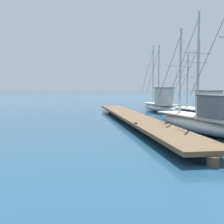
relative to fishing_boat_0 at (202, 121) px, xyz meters
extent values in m
cube|color=brown|center=(-2.27, 4.77, -0.24)|extent=(2.69, 20.73, 0.16)
cylinder|color=#4C3D2D|center=(-2.71, -5.56, -0.46)|extent=(0.36, 0.36, 0.29)
cylinder|color=#4C3D2D|center=(-2.49, -0.39, -0.46)|extent=(0.36, 0.36, 0.29)
cylinder|color=#4C3D2D|center=(-2.27, 4.77, -0.46)|extent=(0.36, 0.36, 0.29)
cylinder|color=#4C3D2D|center=(-2.04, 9.93, -0.46)|extent=(0.36, 0.36, 0.29)
cylinder|color=#4C3D2D|center=(-1.82, 15.10, -0.46)|extent=(0.36, 0.36, 0.29)
cube|color=#333338|center=(-3.24, 0.67, -0.12)|extent=(0.13, 0.20, 0.08)
cube|color=#333338|center=(-1.64, 0.60, -0.12)|extent=(0.13, 0.20, 0.08)
ellipsoid|color=silver|center=(-0.02, 0.12, -0.18)|extent=(2.68, 7.34, 0.85)
cube|color=#B2AD9E|center=(-0.02, 0.12, 0.20)|extent=(2.37, 6.60, 0.08)
cube|color=#565B66|center=(0.12, -0.95, 0.75)|extent=(1.03, 1.78, 1.02)
cube|color=#3D3D42|center=(0.12, -0.95, 1.29)|extent=(1.12, 1.92, 0.06)
cylinder|color=#B2ADA3|center=(-0.06, 0.48, 2.86)|extent=(0.11, 0.11, 5.24)
cylinder|color=#B2ADA3|center=(-0.06, 0.48, 3.42)|extent=(1.58, 0.26, 0.06)
cylinder|color=#333338|center=(-0.25, 1.88, 3.12)|extent=(0.38, 2.71, 3.88)
cylinder|color=#B2ADA3|center=(-0.27, 2.08, 2.60)|extent=(0.11, 0.11, 4.71)
cylinder|color=#B2ADA3|center=(-0.27, 2.08, 2.88)|extent=(1.58, 0.26, 0.06)
cylinder|color=#333338|center=(-0.44, 3.34, 2.83)|extent=(0.34, 2.43, 3.49)
cylinder|color=#333338|center=(0.06, -0.46, 3.43)|extent=(0.41, 3.00, 4.30)
ellipsoid|color=silver|center=(2.44, 12.43, -0.23)|extent=(2.42, 5.90, 0.76)
cube|color=#B2AD9E|center=(2.44, 12.43, 0.11)|extent=(2.14, 5.31, 0.08)
cube|color=#B7B2A8|center=(2.51, 11.57, 0.88)|extent=(1.28, 1.71, 1.47)
cube|color=#3D3D42|center=(2.51, 11.57, 1.64)|extent=(1.39, 1.84, 0.06)
cylinder|color=#B2ADA3|center=(2.41, 12.72, 2.91)|extent=(0.11, 0.11, 5.53)
cylinder|color=#B2ADA3|center=(2.41, 12.72, 3.91)|extent=(1.76, 0.20, 0.06)
cylinder|color=#333338|center=(2.29, 14.21, 3.19)|extent=(0.26, 2.87, 4.09)
cylinder|color=#B2ADA3|center=(2.31, 14.01, 2.99)|extent=(0.11, 0.11, 5.69)
cylinder|color=#B2ADA3|center=(2.31, 14.01, 3.81)|extent=(1.76, 0.20, 0.06)
cylinder|color=#333338|center=(2.18, 15.54, 3.28)|extent=(0.27, 2.95, 4.21)
ellipsoid|color=navy|center=(2.66, 5.11, -0.21)|extent=(2.75, 5.88, 0.79)
cube|color=#B2AD9E|center=(2.66, 5.11, 0.14)|extent=(2.44, 5.29, 0.08)
cube|color=#B7B2A8|center=(2.79, 4.28, 0.80)|extent=(1.31, 1.57, 1.24)
cube|color=#3D3D42|center=(2.79, 4.28, 1.45)|extent=(1.41, 1.70, 0.06)
cylinder|color=#B2ADA3|center=(2.62, 5.39, 2.55)|extent=(0.11, 0.11, 4.75)
cylinder|color=#B2ADA3|center=(2.62, 5.39, 3.40)|extent=(1.70, 0.32, 0.06)
cylinder|color=#333338|center=(2.42, 6.66, 2.79)|extent=(0.41, 2.45, 3.52)
cylinder|color=#B2ADA3|center=(2.42, 6.65, 2.15)|extent=(0.11, 0.11, 3.95)
cylinder|color=#B2ADA3|center=(2.42, 6.65, 2.45)|extent=(1.70, 0.32, 0.06)
cylinder|color=#333338|center=(2.26, 7.70, 2.35)|extent=(0.34, 2.04, 2.92)
camera|label=1|loc=(-7.07, -12.73, 1.66)|focal=44.77mm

